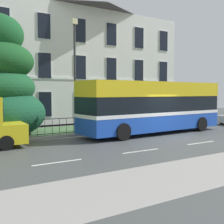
{
  "coord_description": "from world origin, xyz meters",
  "views": [
    {
      "loc": [
        -12.27,
        -12.19,
        2.65
      ],
      "look_at": [
        -1.09,
        5.11,
        1.27
      ],
      "focal_mm": 47.67,
      "sensor_mm": 36.0,
      "label": 1
    }
  ],
  "objects": [
    {
      "name": "street_lamp_post",
      "position": [
        -3.84,
        5.26,
        4.22
      ],
      "size": [
        0.36,
        0.24,
        7.21
      ],
      "color": "#333338",
      "rests_on": "ground_plane"
    },
    {
      "name": "litter_bin",
      "position": [
        5.0,
        5.34,
        0.64
      ],
      "size": [
        0.55,
        0.55,
        1.04
      ],
      "color": "#23472D",
      "rests_on": "ground_plane"
    },
    {
      "name": "iron_verge_railing",
      "position": [
        0.19,
        4.4,
        0.62
      ],
      "size": [
        15.59,
        0.04,
        0.97
      ],
      "color": "black",
      "rests_on": "ground_plane"
    },
    {
      "name": "ground_plane",
      "position": [
        0.0,
        0.75,
        -0.02
      ],
      "size": [
        60.0,
        56.0,
        0.18
      ],
      "color": "#414545"
    },
    {
      "name": "single_decker_bus",
      "position": [
        0.3,
        2.34,
        1.73
      ],
      "size": [
        10.41,
        2.97,
        3.29
      ],
      "rotation": [
        0.0,
        0.0,
        0.05
      ],
      "color": "#1B48B5",
      "rests_on": "ground_plane"
    },
    {
      "name": "georgian_townhouse",
      "position": [
        0.19,
        13.74,
        5.77
      ],
      "size": [
        18.33,
        8.55,
        11.24
      ],
      "color": "silver",
      "rests_on": "ground_plane"
    }
  ]
}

